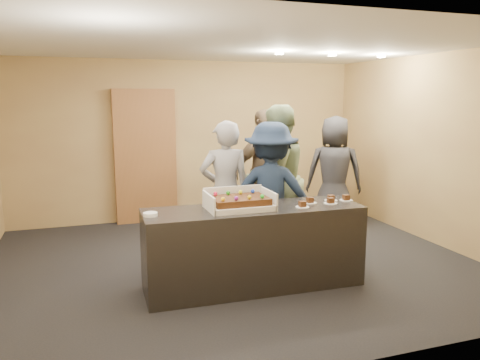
{
  "coord_description": "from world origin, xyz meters",
  "views": [
    {
      "loc": [
        -1.75,
        -5.43,
        2.08
      ],
      "look_at": [
        0.08,
        0.0,
        1.07
      ],
      "focal_mm": 35.0,
      "sensor_mm": 36.0,
      "label": 1
    }
  ],
  "objects_px": {
    "person_sage_man": "(276,179)",
    "cake_box": "(239,204)",
    "serving_counter": "(254,247)",
    "storage_cabinet": "(145,157)",
    "person_server_grey": "(225,191)",
    "plate_stack": "(150,214)",
    "sheet_cake": "(239,200)",
    "person_dark_suit": "(334,173)",
    "person_navy_man": "(271,193)",
    "person_brown_extra": "(265,172)"
  },
  "relations": [
    {
      "from": "person_sage_man",
      "to": "person_brown_extra",
      "type": "xyz_separation_m",
      "value": [
        0.17,
        0.82,
        -0.04
      ]
    },
    {
      "from": "person_brown_extra",
      "to": "person_navy_man",
      "type": "bearing_deg",
      "value": 58.99
    },
    {
      "from": "plate_stack",
      "to": "serving_counter",
      "type": "bearing_deg",
      "value": 0.43
    },
    {
      "from": "serving_counter",
      "to": "person_dark_suit",
      "type": "height_order",
      "value": "person_dark_suit"
    },
    {
      "from": "serving_counter",
      "to": "person_navy_man",
      "type": "height_order",
      "value": "person_navy_man"
    },
    {
      "from": "person_navy_man",
      "to": "person_dark_suit",
      "type": "bearing_deg",
      "value": -119.72
    },
    {
      "from": "storage_cabinet",
      "to": "person_server_grey",
      "type": "xyz_separation_m",
      "value": [
        0.72,
        -2.22,
        -0.21
      ]
    },
    {
      "from": "plate_stack",
      "to": "person_sage_man",
      "type": "bearing_deg",
      "value": 31.19
    },
    {
      "from": "plate_stack",
      "to": "person_sage_man",
      "type": "xyz_separation_m",
      "value": [
        1.85,
        1.12,
        0.08
      ]
    },
    {
      "from": "plate_stack",
      "to": "person_server_grey",
      "type": "height_order",
      "value": "person_server_grey"
    },
    {
      "from": "serving_counter",
      "to": "person_brown_extra",
      "type": "bearing_deg",
      "value": 66.47
    },
    {
      "from": "storage_cabinet",
      "to": "person_dark_suit",
      "type": "distance_m",
      "value": 3.11
    },
    {
      "from": "cake_box",
      "to": "person_navy_man",
      "type": "bearing_deg",
      "value": 45.34
    },
    {
      "from": "storage_cabinet",
      "to": "person_server_grey",
      "type": "bearing_deg",
      "value": -72.06
    },
    {
      "from": "plate_stack",
      "to": "person_navy_man",
      "type": "relative_size",
      "value": 0.08
    },
    {
      "from": "cake_box",
      "to": "person_dark_suit",
      "type": "relative_size",
      "value": 0.39
    },
    {
      "from": "sheet_cake",
      "to": "person_brown_extra",
      "type": "height_order",
      "value": "person_brown_extra"
    },
    {
      "from": "storage_cabinet",
      "to": "plate_stack",
      "type": "height_order",
      "value": "storage_cabinet"
    },
    {
      "from": "sheet_cake",
      "to": "person_dark_suit",
      "type": "height_order",
      "value": "person_dark_suit"
    },
    {
      "from": "storage_cabinet",
      "to": "person_navy_man",
      "type": "height_order",
      "value": "storage_cabinet"
    },
    {
      "from": "person_sage_man",
      "to": "person_server_grey",
      "type": "bearing_deg",
      "value": -10.05
    },
    {
      "from": "person_dark_suit",
      "to": "sheet_cake",
      "type": "bearing_deg",
      "value": 66.64
    },
    {
      "from": "person_dark_suit",
      "to": "plate_stack",
      "type": "bearing_deg",
      "value": 57.13
    },
    {
      "from": "person_sage_man",
      "to": "sheet_cake",
      "type": "bearing_deg",
      "value": 30.35
    },
    {
      "from": "serving_counter",
      "to": "storage_cabinet",
      "type": "xyz_separation_m",
      "value": [
        -0.75,
        3.19,
        0.66
      ]
    },
    {
      "from": "plate_stack",
      "to": "person_server_grey",
      "type": "xyz_separation_m",
      "value": [
        1.09,
        0.98,
        -0.02
      ]
    },
    {
      "from": "plate_stack",
      "to": "person_dark_suit",
      "type": "distance_m",
      "value": 3.63
    },
    {
      "from": "person_brown_extra",
      "to": "person_server_grey",
      "type": "bearing_deg",
      "value": 33.47
    },
    {
      "from": "cake_box",
      "to": "plate_stack",
      "type": "bearing_deg",
      "value": -177.94
    },
    {
      "from": "storage_cabinet",
      "to": "plate_stack",
      "type": "bearing_deg",
      "value": -96.55
    },
    {
      "from": "serving_counter",
      "to": "storage_cabinet",
      "type": "height_order",
      "value": "storage_cabinet"
    },
    {
      "from": "person_sage_man",
      "to": "cake_box",
      "type": "bearing_deg",
      "value": 29.71
    },
    {
      "from": "storage_cabinet",
      "to": "person_server_grey",
      "type": "relative_size",
      "value": 1.23
    },
    {
      "from": "person_server_grey",
      "to": "person_navy_man",
      "type": "relative_size",
      "value": 1.01
    },
    {
      "from": "sheet_cake",
      "to": "person_navy_man",
      "type": "distance_m",
      "value": 0.94
    },
    {
      "from": "serving_counter",
      "to": "cake_box",
      "type": "relative_size",
      "value": 3.43
    },
    {
      "from": "person_sage_man",
      "to": "person_brown_extra",
      "type": "distance_m",
      "value": 0.83
    },
    {
      "from": "person_server_grey",
      "to": "person_brown_extra",
      "type": "height_order",
      "value": "person_brown_extra"
    },
    {
      "from": "sheet_cake",
      "to": "cake_box",
      "type": "bearing_deg",
      "value": 89.06
    },
    {
      "from": "sheet_cake",
      "to": "person_sage_man",
      "type": "bearing_deg",
      "value": 51.11
    },
    {
      "from": "person_server_grey",
      "to": "person_sage_man",
      "type": "height_order",
      "value": "person_sage_man"
    },
    {
      "from": "storage_cabinet",
      "to": "person_server_grey",
      "type": "distance_m",
      "value": 2.34
    },
    {
      "from": "cake_box",
      "to": "person_dark_suit",
      "type": "distance_m",
      "value": 2.82
    },
    {
      "from": "cake_box",
      "to": "person_dark_suit",
      "type": "bearing_deg",
      "value": 39.06
    },
    {
      "from": "storage_cabinet",
      "to": "sheet_cake",
      "type": "xyz_separation_m",
      "value": [
        0.59,
        -3.19,
        -0.12
      ]
    },
    {
      "from": "serving_counter",
      "to": "sheet_cake",
      "type": "distance_m",
      "value": 0.57
    },
    {
      "from": "serving_counter",
      "to": "plate_stack",
      "type": "xyz_separation_m",
      "value": [
        -1.12,
        -0.01,
        0.47
      ]
    },
    {
      "from": "plate_stack",
      "to": "person_navy_man",
      "type": "distance_m",
      "value": 1.74
    },
    {
      "from": "serving_counter",
      "to": "sheet_cake",
      "type": "bearing_deg",
      "value": -178.58
    },
    {
      "from": "person_dark_suit",
      "to": "person_sage_man",
      "type": "bearing_deg",
      "value": 55.29
    }
  ]
}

